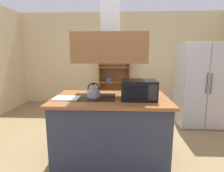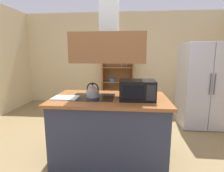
# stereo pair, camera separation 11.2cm
# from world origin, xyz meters

# --- Properties ---
(ground_plane) EXTENTS (7.80, 7.80, 0.00)m
(ground_plane) POSITION_xyz_m (0.00, 0.00, 0.00)
(ground_plane) COLOR olive
(wall_back) EXTENTS (6.00, 0.12, 2.70)m
(wall_back) POSITION_xyz_m (0.00, 3.00, 1.35)
(wall_back) COLOR beige
(wall_back) RESTS_ON ground
(kitchen_island) EXTENTS (1.60, 0.93, 0.90)m
(kitchen_island) POSITION_xyz_m (-0.10, -0.04, 0.45)
(kitchen_island) COLOR #303549
(kitchen_island) RESTS_ON ground
(range_hood) EXTENTS (0.90, 0.70, 1.31)m
(range_hood) POSITION_xyz_m (-0.10, -0.04, 1.70)
(range_hood) COLOR brown
(refrigerator) EXTENTS (0.90, 0.77, 1.73)m
(refrigerator) POSITION_xyz_m (1.71, 1.33, 0.86)
(refrigerator) COLOR silver
(refrigerator) RESTS_ON ground
(dish_cabinet) EXTENTS (0.92, 0.40, 1.72)m
(dish_cabinet) POSITION_xyz_m (-0.15, 2.78, 0.76)
(dish_cabinet) COLOR #905C2D
(dish_cabinet) RESTS_ON ground
(kettle) EXTENTS (0.18, 0.18, 0.20)m
(kettle) POSITION_xyz_m (-0.34, -0.04, 0.99)
(kettle) COLOR #B5B6BA
(kettle) RESTS_ON kitchen_island
(cutting_board) EXTENTS (0.34, 0.24, 0.02)m
(cutting_board) POSITION_xyz_m (-0.69, -0.15, 0.91)
(cutting_board) COLOR white
(cutting_board) RESTS_ON kitchen_island
(microwave) EXTENTS (0.46, 0.35, 0.26)m
(microwave) POSITION_xyz_m (0.28, -0.12, 1.03)
(microwave) COLOR black
(microwave) RESTS_ON kitchen_island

